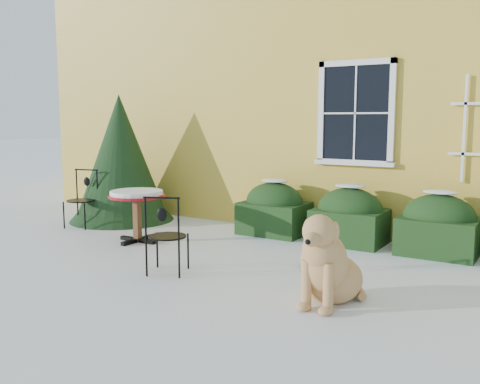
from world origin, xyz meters
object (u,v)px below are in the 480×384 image
Objects in this scene: bistro_table at (137,199)px; patio_chair_far at (82,198)px; evergreen_shrub at (121,170)px; dog at (327,267)px; patio_chair_near at (166,235)px.

bistro_table is 1.69m from patio_chair_far.
bistro_table is at bearing -38.77° from evergreen_shrub.
evergreen_shrub is 2.33× the size of patio_chair_far.
bistro_table is 3.75m from dog.
dog is at bearing 157.83° from patio_chair_near.
patio_chair_far is at bearing 167.09° from bistro_table.
patio_chair_near is 3.45m from patio_chair_far.
patio_chair_far reaches higher than bistro_table.
bistro_table is 0.78× the size of dog.
evergreen_shrub reaches higher than dog.
patio_chair_far is at bearing 163.97° from dog.
bistro_table is 1.85m from patio_chair_near.
patio_chair_far reaches higher than dog.
patio_chair_near is at bearing -39.94° from patio_chair_far.
dog is at bearing -16.83° from bistro_table.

